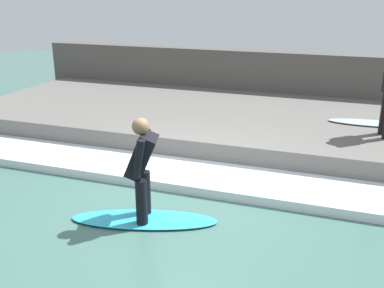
{
  "coord_description": "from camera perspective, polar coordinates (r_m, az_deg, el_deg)",
  "views": [
    {
      "loc": [
        -5.76,
        -2.26,
        3.09
      ],
      "look_at": [
        0.68,
        0.0,
        0.7
      ],
      "focal_mm": 42.0,
      "sensor_mm": 36.0,
      "label": 1
    }
  ],
  "objects": [
    {
      "name": "surfer_riding",
      "position": [
        6.03,
        -6.36,
        -2.57
      ],
      "size": [
        0.54,
        0.53,
        1.44
      ],
      "color": "black",
      "rests_on": "surfboard_riding"
    },
    {
      "name": "surfboard_waiting_near",
      "position": [
        9.72,
        22.05,
        2.47
      ],
      "size": [
        0.54,
        1.77,
        0.06
      ],
      "color": "silver",
      "rests_on": "concrete_ledge"
    },
    {
      "name": "ground_plane",
      "position": [
        6.92,
        -1.88,
        -7.25
      ],
      "size": [
        28.0,
        28.0,
        0.0
      ],
      "primitive_type": "plane",
      "color": "#426B60"
    },
    {
      "name": "wave_foam_crest",
      "position": [
        7.59,
        0.37,
        -4.11
      ],
      "size": [
        1.16,
        11.36,
        0.15
      ],
      "primitive_type": "cube",
      "color": "silver",
      "rests_on": "ground_plane"
    },
    {
      "name": "back_wall",
      "position": [
        12.26,
        8.43,
        8.11
      ],
      "size": [
        0.5,
        12.55,
        1.51
      ],
      "primitive_type": "cube",
      "color": "#544F49",
      "rests_on": "ground_plane"
    },
    {
      "name": "concrete_ledge",
      "position": [
        10.05,
        5.54,
        2.74
      ],
      "size": [
        4.4,
        11.95,
        0.48
      ],
      "primitive_type": "cube",
      "color": "#66635E",
      "rests_on": "ground_plane"
    },
    {
      "name": "surfboard_riding",
      "position": [
        6.38,
        -6.09,
        -9.48
      ],
      "size": [
        1.12,
        2.13,
        0.06
      ],
      "color": "#2DADD1",
      "rests_on": "ground_plane"
    }
  ]
}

